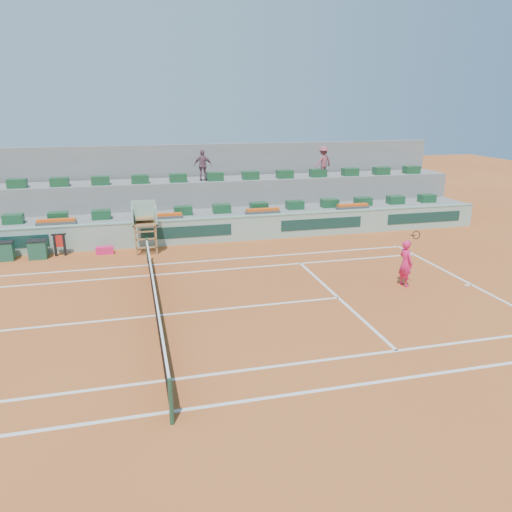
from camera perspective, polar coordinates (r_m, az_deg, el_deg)
The scene contains 18 objects.
ground at distance 16.72m, azimuth -11.35°, elevation -6.70°, with size 90.00×90.00×0.00m, color #AD5121.
seating_tier_lower at distance 26.73m, azimuth -12.75°, elevation 3.55°, with size 36.00×4.00×1.20m, color gray.
seating_tier_upper at distance 28.15m, azimuth -12.95°, elevation 5.67°, with size 36.00×2.40×2.60m, color gray.
stadium_back_wall at distance 29.58m, azimuth -13.16°, elevation 7.96°, with size 36.00×0.40×4.40m, color gray.
player_bag at distance 23.98m, azimuth -16.91°, elevation 0.64°, with size 0.78×0.35×0.35m, color #FA2069.
spectator_mid at distance 27.51m, azimuth -6.08°, elevation 10.25°, with size 0.98×0.41×1.67m, color #795161.
spectator_right at distance 29.16m, azimuth 7.67°, elevation 10.65°, with size 1.13×0.65×1.75m, color #964B58.
court_lines at distance 16.71m, azimuth -11.35°, elevation -6.69°, with size 23.89×11.09×0.01m.
tennis_net at distance 16.51m, azimuth -11.45°, elevation -5.03°, with size 0.10×11.97×1.10m.
advertising_hoarding at distance 24.58m, azimuth -12.52°, elevation 2.48°, with size 36.00×0.34×1.26m.
umpire_chair at distance 23.40m, azimuth -12.63°, elevation 4.04°, with size 1.10×0.90×2.40m.
seat_row_lower at distance 25.68m, azimuth -12.79°, elevation 4.88°, with size 32.90×0.60×0.44m.
seat_row_upper at distance 27.31m, azimuth -13.12°, elevation 8.55°, with size 32.90×0.60×0.44m.
flower_planters at distance 24.93m, azimuth -16.17°, elevation 4.07°, with size 26.80×0.36×0.28m.
drink_cooler_a at distance 24.26m, azimuth -23.66°, elevation 0.73°, with size 0.80×0.69×0.84m.
drink_cooler_b at distance 24.57m, azimuth -26.70°, elevation 0.52°, with size 0.70×0.60×0.84m.
towel_rack at distance 24.23m, azimuth -21.54°, elevation 1.40°, with size 0.64×0.11×1.03m.
tennis_player at distance 19.56m, azimuth 16.73°, elevation -0.77°, with size 0.53×0.92×2.28m.
Camera 1 is at (-0.51, -15.34, 6.63)m, focal length 35.00 mm.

